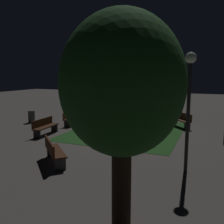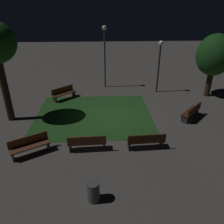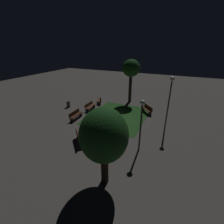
{
  "view_description": "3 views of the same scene",
  "coord_description": "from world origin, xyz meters",
  "px_view_note": "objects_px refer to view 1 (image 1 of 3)",
  "views": [
    {
      "loc": [
        12.05,
        4.74,
        3.29
      ],
      "look_at": [
        -0.78,
        -0.54,
        1.1
      ],
      "focal_mm": 39.73,
      "sensor_mm": 36.0,
      "label": 1
    },
    {
      "loc": [
        -0.66,
        -12.11,
        6.32
      ],
      "look_at": [
        -0.08,
        -0.89,
        0.72
      ],
      "focal_mm": 34.93,
      "sensor_mm": 36.0,
      "label": 2
    },
    {
      "loc": [
        13.23,
        6.2,
        7.23
      ],
      "look_at": [
        -0.26,
        -0.06,
        0.77
      ],
      "focal_mm": 24.83,
      "sensor_mm": 36.0,
      "label": 3
    }
  ],
  "objects_px": {
    "trash_bin": "(32,117)",
    "bench_by_lamp": "(53,151)",
    "bench_front_left": "(72,117)",
    "tree_right_canopy": "(122,86)",
    "bench_path_side": "(180,119)",
    "lamp_post_path_center": "(189,90)",
    "bench_back_row": "(45,126)",
    "bench_lawn_edge": "(90,112)",
    "tree_back_left": "(145,58)"
  },
  "relations": [
    {
      "from": "bench_front_left",
      "to": "trash_bin",
      "type": "bearing_deg",
      "value": -82.86
    },
    {
      "from": "bench_path_side",
      "to": "tree_right_canopy",
      "type": "height_order",
      "value": "tree_right_canopy"
    },
    {
      "from": "bench_by_lamp",
      "to": "bench_lawn_edge",
      "type": "bearing_deg",
      "value": -160.98
    },
    {
      "from": "bench_lawn_edge",
      "to": "lamp_post_path_center",
      "type": "distance_m",
      "value": 11.11
    },
    {
      "from": "bench_path_side",
      "to": "tree_back_left",
      "type": "xyz_separation_m",
      "value": [
        -2.73,
        -3.06,
        3.91
      ]
    },
    {
      "from": "tree_back_left",
      "to": "lamp_post_path_center",
      "type": "xyz_separation_m",
      "value": [
        9.89,
        4.12,
        -1.66
      ]
    },
    {
      "from": "bench_lawn_edge",
      "to": "trash_bin",
      "type": "height_order",
      "value": "bench_lawn_edge"
    },
    {
      "from": "bench_lawn_edge",
      "to": "bench_path_side",
      "type": "bearing_deg",
      "value": 84.72
    },
    {
      "from": "bench_path_side",
      "to": "lamp_post_path_center",
      "type": "relative_size",
      "value": 0.42
    },
    {
      "from": "lamp_post_path_center",
      "to": "bench_front_left",
      "type": "bearing_deg",
      "value": -124.17
    },
    {
      "from": "tree_right_canopy",
      "to": "bench_path_side",
      "type": "bearing_deg",
      "value": -179.5
    },
    {
      "from": "trash_bin",
      "to": "tree_back_left",
      "type": "bearing_deg",
      "value": 128.91
    },
    {
      "from": "bench_front_left",
      "to": "bench_back_row",
      "type": "bearing_deg",
      "value": 0.0
    },
    {
      "from": "tree_back_left",
      "to": "trash_bin",
      "type": "height_order",
      "value": "tree_back_left"
    },
    {
      "from": "lamp_post_path_center",
      "to": "tree_back_left",
      "type": "bearing_deg",
      "value": -157.39
    },
    {
      "from": "bench_lawn_edge",
      "to": "tree_back_left",
      "type": "distance_m",
      "value": 5.66
    },
    {
      "from": "bench_by_lamp",
      "to": "tree_right_canopy",
      "type": "xyz_separation_m",
      "value": [
        2.6,
        3.61,
        2.55
      ]
    },
    {
      "from": "bench_back_row",
      "to": "bench_by_lamp",
      "type": "height_order",
      "value": "same"
    },
    {
      "from": "bench_path_side",
      "to": "lamp_post_path_center",
      "type": "bearing_deg",
      "value": 8.45
    },
    {
      "from": "bench_front_left",
      "to": "bench_back_row",
      "type": "xyz_separation_m",
      "value": [
        2.8,
        0.0,
        0.0
      ]
    },
    {
      "from": "bench_back_row",
      "to": "tree_back_left",
      "type": "relative_size",
      "value": 0.32
    },
    {
      "from": "tree_back_left",
      "to": "bench_lawn_edge",
      "type": "bearing_deg",
      "value": -58.69
    },
    {
      "from": "bench_front_left",
      "to": "tree_right_canopy",
      "type": "xyz_separation_m",
      "value": [
        8.78,
        6.58,
        2.55
      ]
    },
    {
      "from": "bench_lawn_edge",
      "to": "bench_path_side",
      "type": "relative_size",
      "value": 1.09
    },
    {
      "from": "bench_front_left",
      "to": "tree_right_canopy",
      "type": "height_order",
      "value": "tree_right_canopy"
    },
    {
      "from": "bench_back_row",
      "to": "bench_path_side",
      "type": "distance_m",
      "value": 8.09
    },
    {
      "from": "bench_back_row",
      "to": "bench_by_lamp",
      "type": "bearing_deg",
      "value": 41.31
    },
    {
      "from": "bench_back_row",
      "to": "lamp_post_path_center",
      "type": "height_order",
      "value": "lamp_post_path_center"
    },
    {
      "from": "tree_back_left",
      "to": "bench_by_lamp",
      "type": "bearing_deg",
      "value": -2.4
    },
    {
      "from": "bench_front_left",
      "to": "bench_path_side",
      "type": "xyz_separation_m",
      "value": [
        -2.04,
        6.48,
        0.0
      ]
    },
    {
      "from": "bench_front_left",
      "to": "bench_by_lamp",
      "type": "xyz_separation_m",
      "value": [
        6.18,
        2.97,
        0.0
      ]
    },
    {
      "from": "bench_front_left",
      "to": "bench_by_lamp",
      "type": "distance_m",
      "value": 6.85
    },
    {
      "from": "bench_lawn_edge",
      "to": "tree_right_canopy",
      "type": "bearing_deg",
      "value": 30.21
    },
    {
      "from": "tree_back_left",
      "to": "tree_right_canopy",
      "type": "height_order",
      "value": "tree_back_left"
    },
    {
      "from": "bench_path_side",
      "to": "bench_front_left",
      "type": "bearing_deg",
      "value": -72.57
    },
    {
      "from": "bench_lawn_edge",
      "to": "tree_right_canopy",
      "type": "xyz_separation_m",
      "value": [
        11.42,
        6.65,
        2.55
      ]
    },
    {
      "from": "bench_path_side",
      "to": "trash_bin",
      "type": "xyz_separation_m",
      "value": [
        2.4,
        -9.42,
        -0.08
      ]
    },
    {
      "from": "bench_by_lamp",
      "to": "tree_right_canopy",
      "type": "distance_m",
      "value": 5.13
    },
    {
      "from": "bench_back_row",
      "to": "bench_lawn_edge",
      "type": "relative_size",
      "value": 1.01
    },
    {
      "from": "bench_back_row",
      "to": "lamp_post_path_center",
      "type": "xyz_separation_m",
      "value": [
        2.32,
        7.55,
        2.25
      ]
    },
    {
      "from": "bench_back_row",
      "to": "trash_bin",
      "type": "xyz_separation_m",
      "value": [
        -2.43,
        -2.94,
        -0.08
      ]
    },
    {
      "from": "trash_bin",
      "to": "bench_by_lamp",
      "type": "bearing_deg",
      "value": 45.48
    },
    {
      "from": "bench_by_lamp",
      "to": "tree_back_left",
      "type": "xyz_separation_m",
      "value": [
        -10.95,
        0.46,
        3.91
      ]
    },
    {
      "from": "trash_bin",
      "to": "bench_lawn_edge",
      "type": "bearing_deg",
      "value": 136.39
    },
    {
      "from": "bench_by_lamp",
      "to": "trash_bin",
      "type": "relative_size",
      "value": 2.01
    },
    {
      "from": "bench_front_left",
      "to": "tree_back_left",
      "type": "height_order",
      "value": "tree_back_left"
    },
    {
      "from": "bench_front_left",
      "to": "bench_back_row",
      "type": "distance_m",
      "value": 2.8
    },
    {
      "from": "bench_path_side",
      "to": "trash_bin",
      "type": "bearing_deg",
      "value": -75.69
    },
    {
      "from": "bench_back_row",
      "to": "bench_path_side",
      "type": "xyz_separation_m",
      "value": [
        -4.84,
        6.48,
        0.0
      ]
    },
    {
      "from": "tree_right_canopy",
      "to": "trash_bin",
      "type": "height_order",
      "value": "tree_right_canopy"
    }
  ]
}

